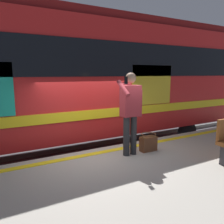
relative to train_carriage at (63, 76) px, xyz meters
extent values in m
plane|color=#3D3D3F|center=(-0.18, 2.03, -2.62)|extent=(26.04, 26.04, 0.00)
cube|color=#9E998E|center=(-0.18, 4.17, -2.15)|extent=(17.36, 4.27, 0.94)
cube|color=yellow|center=(-0.18, 2.33, -1.67)|extent=(17.01, 0.16, 0.01)
cube|color=slate|center=(-0.18, 0.71, -2.54)|extent=(22.57, 0.08, 0.16)
cube|color=slate|center=(-0.18, -0.72, -2.54)|extent=(22.57, 0.08, 0.16)
cube|color=red|center=(0.00, -0.01, -0.10)|extent=(12.64, 2.92, 3.14)
cube|color=maroon|center=(0.00, -0.01, 1.58)|extent=(12.38, 2.68, 0.24)
cube|color=black|center=(0.00, 1.47, 0.45)|extent=(12.01, 0.03, 0.90)
cube|color=yellow|center=(0.00, 1.47, -0.97)|extent=(12.01, 0.03, 0.24)
cube|color=gold|center=(-2.21, 1.47, -0.26)|extent=(1.40, 0.02, 1.13)
cylinder|color=black|center=(-4.11, 1.16, -2.04)|extent=(0.84, 0.12, 0.84)
cylinder|color=black|center=(-4.11, -1.17, -2.04)|extent=(0.84, 0.12, 0.84)
cylinder|color=#262628|center=(-0.70, 2.75, -1.25)|extent=(0.14, 0.14, 0.86)
cylinder|color=#262628|center=(-0.52, 2.75, -1.25)|extent=(0.14, 0.14, 0.86)
cube|color=maroon|center=(-0.61, 2.75, -0.50)|extent=(0.40, 0.24, 0.65)
sphere|color=maroon|center=(-0.61, 2.59, -0.19)|extent=(0.20, 0.20, 0.20)
sphere|color=tan|center=(-0.61, 2.75, -0.02)|extent=(0.22, 0.22, 0.22)
cylinder|color=maroon|center=(-0.86, 2.75, -0.56)|extent=(0.09, 0.09, 0.59)
cylinder|color=maroon|center=(-0.38, 2.83, -0.22)|extent=(0.09, 0.42, 0.33)
cube|color=black|center=(-0.38, 2.93, -0.06)|extent=(0.07, 0.02, 0.15)
cube|color=#59331E|center=(-1.11, 2.75, -1.51)|extent=(0.38, 0.19, 0.33)
torus|color=#59331E|center=(-1.11, 2.75, -1.29)|extent=(0.35, 0.35, 0.02)
camera|label=1|loc=(1.98, 6.64, 0.07)|focal=35.83mm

